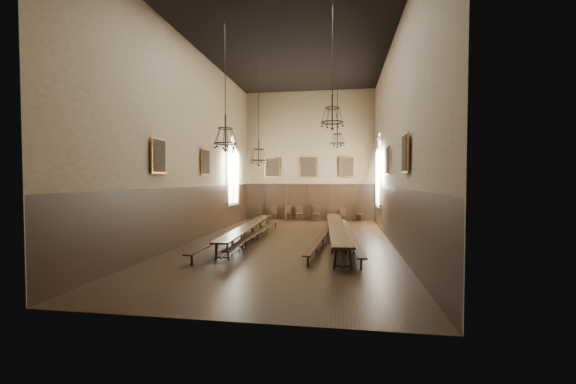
% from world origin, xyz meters
% --- Properties ---
extents(floor, '(9.00, 18.00, 0.02)m').
position_xyz_m(floor, '(0.00, 0.00, -0.01)').
color(floor, black).
rests_on(floor, ground).
extents(ceiling, '(9.00, 18.00, 0.02)m').
position_xyz_m(ceiling, '(0.00, 0.00, 9.01)').
color(ceiling, black).
rests_on(ceiling, ground).
extents(wall_back, '(9.00, 0.02, 9.00)m').
position_xyz_m(wall_back, '(0.00, 9.01, 4.50)').
color(wall_back, '#806C4F').
rests_on(wall_back, ground).
extents(wall_front, '(9.00, 0.02, 9.00)m').
position_xyz_m(wall_front, '(0.00, -9.01, 4.50)').
color(wall_front, '#806C4F').
rests_on(wall_front, ground).
extents(wall_left, '(0.02, 18.00, 9.00)m').
position_xyz_m(wall_left, '(-4.51, 0.00, 4.50)').
color(wall_left, '#806C4F').
rests_on(wall_left, ground).
extents(wall_right, '(0.02, 18.00, 9.00)m').
position_xyz_m(wall_right, '(4.51, 0.00, 4.50)').
color(wall_right, '#806C4F').
rests_on(wall_right, ground).
extents(wainscot_panelling, '(9.00, 18.00, 2.50)m').
position_xyz_m(wainscot_panelling, '(0.00, 0.00, 1.25)').
color(wainscot_panelling, black).
rests_on(wainscot_panelling, floor).
extents(table_left, '(1.04, 9.11, 0.71)m').
position_xyz_m(table_left, '(-1.98, 0.14, 0.35)').
color(table_left, black).
rests_on(table_left, floor).
extents(table_right, '(1.32, 10.34, 0.80)m').
position_xyz_m(table_right, '(2.08, 0.06, 0.40)').
color(table_right, black).
rests_on(table_right, floor).
extents(bench_left_outer, '(0.38, 9.88, 0.44)m').
position_xyz_m(bench_left_outer, '(-2.59, -0.24, 0.28)').
color(bench_left_outer, black).
rests_on(bench_left_outer, floor).
extents(bench_left_inner, '(0.32, 9.14, 0.41)m').
position_xyz_m(bench_left_inner, '(-1.55, 0.25, 0.26)').
color(bench_left_inner, black).
rests_on(bench_left_inner, floor).
extents(bench_right_inner, '(0.83, 9.27, 0.42)m').
position_xyz_m(bench_right_inner, '(1.48, -0.02, 0.27)').
color(bench_right_inner, black).
rests_on(bench_right_inner, floor).
extents(bench_right_outer, '(0.89, 10.32, 0.46)m').
position_xyz_m(bench_right_outer, '(2.65, 0.22, 0.30)').
color(bench_right_outer, black).
rests_on(bench_right_outer, floor).
extents(chair_0, '(0.53, 0.53, 0.99)m').
position_xyz_m(chair_0, '(-3.46, 8.53, 0.30)').
color(chair_0, black).
rests_on(chair_0, floor).
extents(chair_1, '(0.51, 0.51, 1.03)m').
position_xyz_m(chair_1, '(-2.44, 8.60, 0.31)').
color(chair_1, black).
rests_on(chair_1, floor).
extents(chair_2, '(0.54, 0.54, 1.04)m').
position_xyz_m(chair_2, '(-1.41, 8.57, 0.31)').
color(chair_2, black).
rests_on(chair_2, floor).
extents(chair_3, '(0.49, 0.49, 1.02)m').
position_xyz_m(chair_3, '(-0.60, 8.58, 0.31)').
color(chair_3, black).
rests_on(chair_3, floor).
extents(chair_4, '(0.50, 0.50, 1.00)m').
position_xyz_m(chair_4, '(0.55, 8.57, 0.30)').
color(chair_4, black).
rests_on(chair_4, floor).
extents(chair_5, '(0.40, 0.40, 0.87)m').
position_xyz_m(chair_5, '(1.58, 8.60, 0.26)').
color(chair_5, black).
rests_on(chair_5, floor).
extents(chair_6, '(0.48, 0.48, 0.87)m').
position_xyz_m(chair_6, '(2.42, 8.57, 0.26)').
color(chair_6, black).
rests_on(chair_6, floor).
extents(chair_7, '(0.51, 0.51, 1.02)m').
position_xyz_m(chair_7, '(3.44, 8.59, 0.31)').
color(chair_7, black).
rests_on(chair_7, floor).
extents(chandelier_back_left, '(0.91, 0.91, 5.31)m').
position_xyz_m(chandelier_back_left, '(-2.08, 2.68, 4.18)').
color(chandelier_back_left, black).
rests_on(chandelier_back_left, ceiling).
extents(chandelier_back_right, '(0.75, 0.75, 4.43)m').
position_xyz_m(chandelier_back_right, '(2.05, 2.86, 5.04)').
color(chandelier_back_right, black).
rests_on(chandelier_back_right, ceiling).
extents(chandelier_front_left, '(0.94, 0.94, 4.90)m').
position_xyz_m(chandelier_front_left, '(-2.30, -2.06, 4.56)').
color(chandelier_front_left, black).
rests_on(chandelier_front_left, ceiling).
extents(chandelier_front_right, '(0.79, 0.79, 4.28)m').
position_xyz_m(chandelier_front_right, '(1.96, -2.95, 5.16)').
color(chandelier_front_right, black).
rests_on(chandelier_front_right, ceiling).
extents(portrait_back_0, '(1.10, 0.12, 1.40)m').
position_xyz_m(portrait_back_0, '(-2.60, 8.88, 3.70)').
color(portrait_back_0, '#C5872F').
rests_on(portrait_back_0, wall_back).
extents(portrait_back_1, '(1.10, 0.12, 1.40)m').
position_xyz_m(portrait_back_1, '(0.00, 8.88, 3.70)').
color(portrait_back_1, '#C5872F').
rests_on(portrait_back_1, wall_back).
extents(portrait_back_2, '(1.10, 0.12, 1.40)m').
position_xyz_m(portrait_back_2, '(2.60, 8.88, 3.70)').
color(portrait_back_2, '#C5872F').
rests_on(portrait_back_2, wall_back).
extents(portrait_left_0, '(0.12, 1.00, 1.30)m').
position_xyz_m(portrait_left_0, '(-4.38, 1.00, 3.70)').
color(portrait_left_0, '#C5872F').
rests_on(portrait_left_0, wall_left).
extents(portrait_left_1, '(0.12, 1.00, 1.30)m').
position_xyz_m(portrait_left_1, '(-4.38, -3.50, 3.70)').
color(portrait_left_1, '#C5872F').
rests_on(portrait_left_1, wall_left).
extents(portrait_right_0, '(0.12, 1.00, 1.30)m').
position_xyz_m(portrait_right_0, '(4.38, 1.00, 3.70)').
color(portrait_right_0, '#C5872F').
rests_on(portrait_right_0, wall_right).
extents(portrait_right_1, '(0.12, 1.00, 1.30)m').
position_xyz_m(portrait_right_1, '(4.38, -3.50, 3.70)').
color(portrait_right_1, '#C5872F').
rests_on(portrait_right_1, wall_right).
extents(window_right, '(0.20, 2.20, 4.60)m').
position_xyz_m(window_right, '(4.43, 5.50, 3.40)').
color(window_right, white).
rests_on(window_right, wall_right).
extents(window_left, '(0.20, 2.20, 4.60)m').
position_xyz_m(window_left, '(-4.43, 5.50, 3.40)').
color(window_left, white).
rests_on(window_left, wall_left).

